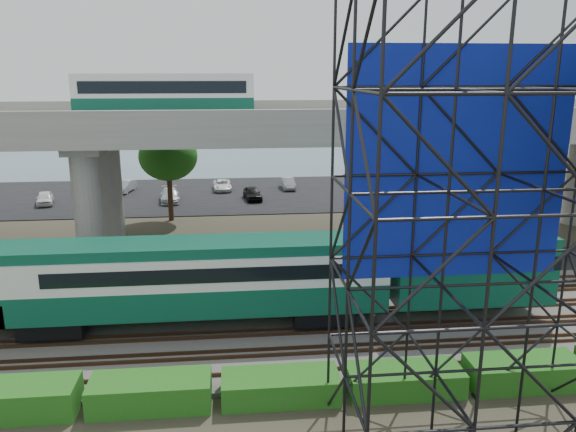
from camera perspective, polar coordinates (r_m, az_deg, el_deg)
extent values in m
plane|color=#474233|center=(26.94, -3.78, -13.22)|extent=(140.00, 140.00, 0.00)
cube|color=slate|center=(28.68, -3.93, -11.20)|extent=(90.00, 12.00, 0.20)
cube|color=black|center=(36.55, -4.40, -5.52)|extent=(90.00, 5.00, 0.08)
cube|color=black|center=(59.19, -5.02, 2.25)|extent=(90.00, 18.00, 0.08)
cube|color=#425B6C|center=(80.83, -5.28, 5.51)|extent=(140.00, 40.00, 0.03)
cube|color=#472D1E|center=(24.42, -3.54, -15.60)|extent=(90.00, 0.08, 0.16)
cube|color=#472D1E|center=(25.68, -3.67, -13.99)|extent=(90.00, 0.08, 0.16)
cube|color=#472D1E|center=(26.17, -3.72, -13.41)|extent=(90.00, 0.08, 0.16)
cube|color=#472D1E|center=(27.45, -3.84, -12.01)|extent=(90.00, 0.08, 0.16)
cube|color=#472D1E|center=(27.96, -3.89, -11.50)|extent=(90.00, 0.08, 0.16)
cube|color=#472D1E|center=(29.26, -3.99, -10.27)|extent=(90.00, 0.08, 0.16)
cube|color=#472D1E|center=(29.77, -4.03, -9.82)|extent=(90.00, 0.08, 0.16)
cube|color=#472D1E|center=(31.09, -4.12, -8.73)|extent=(90.00, 0.08, 0.16)
cube|color=#472D1E|center=(31.60, -4.15, -8.33)|extent=(90.00, 0.08, 0.16)
cube|color=#472D1E|center=(32.93, -4.23, -7.37)|extent=(90.00, 0.08, 0.16)
cube|color=black|center=(29.66, -22.57, -9.94)|extent=(3.00, 2.20, 0.90)
cube|color=black|center=(28.71, 3.48, -9.60)|extent=(3.00, 2.20, 0.90)
cube|color=#0A4834|center=(28.00, -9.85, -7.88)|extent=(19.00, 3.00, 1.40)
cube|color=silver|center=(27.49, -9.98, -5.08)|extent=(19.00, 3.00, 1.50)
cube|color=#0A4834|center=(27.18, -10.07, -3.09)|extent=(19.00, 2.60, 0.50)
cube|color=black|center=(27.41, -7.90, -4.94)|extent=(15.00, 3.06, 0.70)
cube|color=#0A4834|center=(30.00, 17.88, -4.81)|extent=(8.00, 3.00, 3.40)
cube|color=#9E9B93|center=(40.05, -4.85, 8.82)|extent=(80.00, 12.00, 1.20)
cube|color=#9E9B93|center=(34.22, -4.70, 9.80)|extent=(80.00, 0.50, 1.10)
cube|color=#9E9B93|center=(45.69, -5.03, 10.95)|extent=(80.00, 0.50, 1.10)
cylinder|color=#9E9B93|center=(38.48, -19.66, 0.84)|extent=(1.80, 1.80, 8.00)
cylinder|color=#9E9B93|center=(45.15, -17.62, 2.92)|extent=(1.80, 1.80, 8.00)
cube|color=#9E9B93|center=(41.21, -18.97, 6.99)|extent=(2.40, 9.00, 0.60)
cylinder|color=#9E9B93|center=(38.84, 10.32, 1.58)|extent=(1.80, 1.80, 8.00)
cylinder|color=#9E9B93|center=(45.46, 7.91, 3.54)|extent=(1.80, 1.80, 8.00)
cube|color=#9E9B93|center=(41.54, 9.22, 7.64)|extent=(2.40, 9.00, 0.60)
cube|color=black|center=(40.20, -12.23, 9.93)|extent=(12.00, 2.50, 0.70)
cube|color=#0A4834|center=(40.15, -12.29, 11.06)|extent=(12.00, 2.50, 0.90)
cube|color=silver|center=(40.11, -12.38, 12.63)|extent=(12.00, 2.50, 1.30)
cube|color=black|center=(40.11, -12.38, 12.70)|extent=(11.00, 2.56, 0.80)
cube|color=silver|center=(40.09, -12.44, 13.77)|extent=(12.00, 2.40, 0.30)
cube|color=#0E1E9D|center=(20.76, 16.87, 4.97)|extent=(8.10, 0.08, 8.25)
cube|color=#135514|center=(24.35, -26.01, -16.41)|extent=(4.60, 1.80, 1.20)
cube|color=#135514|center=(23.14, -13.78, -17.02)|extent=(4.60, 1.80, 1.15)
cube|color=#135514|center=(23.00, -0.77, -16.95)|extent=(4.60, 1.80, 1.03)
cube|color=#135514|center=(23.90, 11.75, -16.00)|extent=(4.60, 1.80, 1.01)
cube|color=#135514|center=(25.72, 22.80, -14.43)|extent=(4.60, 1.80, 1.12)
cylinder|color=#382314|center=(40.49, 15.67, -0.54)|extent=(0.44, 0.44, 4.80)
ellipsoid|color=#135514|center=(39.82, 15.98, 3.91)|extent=(4.94, 4.94, 4.18)
cylinder|color=#382314|center=(49.20, -11.89, 2.29)|extent=(0.44, 0.44, 4.80)
ellipsoid|color=#135514|center=(48.64, -12.09, 5.98)|extent=(4.94, 4.94, 4.18)
imported|color=white|center=(58.93, -23.48, 1.68)|extent=(2.29, 3.83, 1.22)
imported|color=#9B9DA3|center=(62.05, -16.23, 2.90)|extent=(1.98, 3.90, 1.23)
imported|color=#B9BAC1|center=(56.44, -11.92, 2.08)|extent=(2.25, 4.54, 1.27)
imported|color=white|center=(61.03, -6.70, 3.15)|extent=(2.07, 4.10, 1.11)
imported|color=black|center=(56.14, -3.63, 2.32)|extent=(2.03, 3.96, 1.29)
imported|color=gray|center=(61.31, 0.00, 3.34)|extent=(1.47, 3.71, 1.20)
imported|color=silver|center=(57.72, 7.82, 2.45)|extent=(2.22, 4.04, 1.11)
imported|color=silver|center=(63.54, 10.56, 3.53)|extent=(2.36, 4.72, 1.28)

